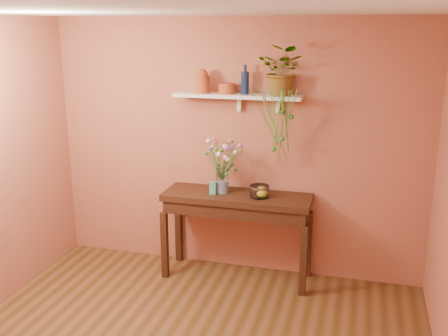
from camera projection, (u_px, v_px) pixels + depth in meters
The scene contains 13 objects.
room at pixel (165, 211), 3.58m from camera, with size 4.04×4.04×2.70m.
sideboard at pixel (237, 207), 5.32m from camera, with size 1.53×0.49×0.93m.
wall_shelf at pixel (238, 96), 5.15m from camera, with size 1.30×0.24×0.19m.
terracotta_jug at pixel (202, 82), 5.18m from camera, with size 0.17×0.17×0.24m.
terracotta_pot at pixel (227, 88), 5.18m from camera, with size 0.17×0.17×0.10m, color #A6351B.
blue_bottle at pixel (245, 82), 5.11m from camera, with size 0.09×0.09×0.29m.
spider_plant at pixel (283, 70), 4.99m from camera, with size 0.44×0.38×0.49m, color #2E6922.
plant_fronds at pixel (280, 124), 4.97m from camera, with size 0.48×0.36×0.72m.
glass_vase at pixel (222, 182), 5.31m from camera, with size 0.13×0.13×0.26m.
bouquet at pixel (224, 154), 5.21m from camera, with size 0.41×0.39×0.46m.
glass_bowl at pixel (259, 192), 5.18m from camera, with size 0.20×0.20×0.12m.
lemon at pixel (261, 193), 5.18m from camera, with size 0.08×0.08×0.08m, color #FFFC2F.
carton at pixel (213, 188), 5.27m from camera, with size 0.07×0.05×0.13m, color teal.
Camera 1 is at (1.29, -3.14, 2.59)m, focal length 41.16 mm.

